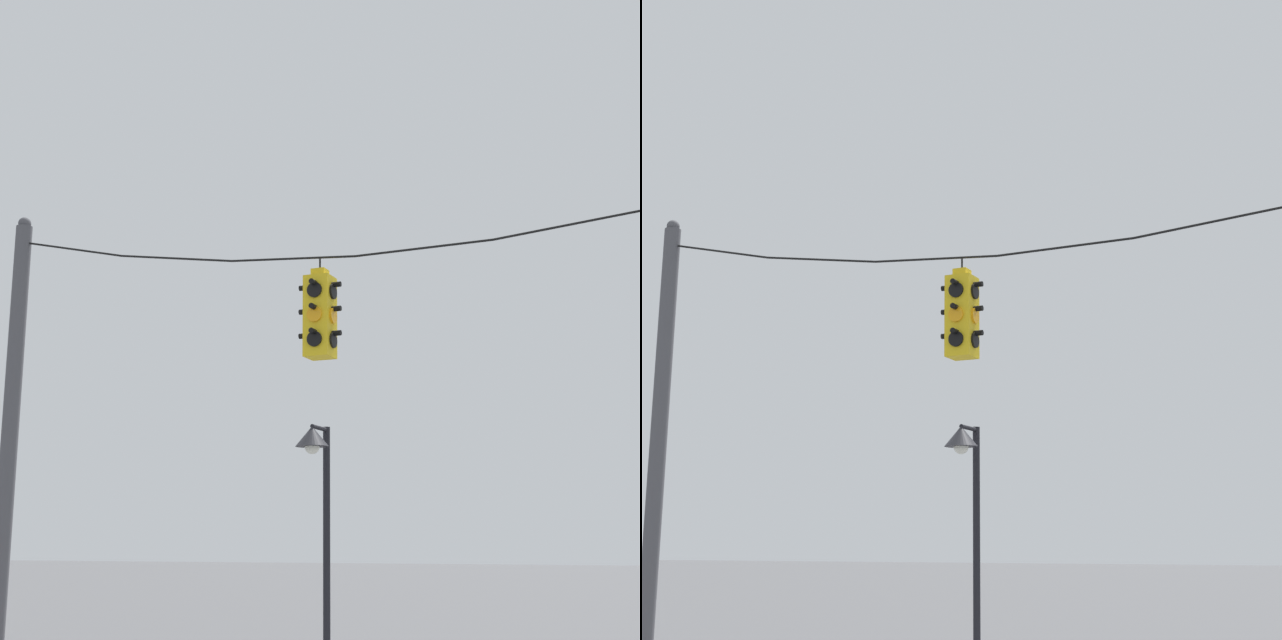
% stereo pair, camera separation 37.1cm
% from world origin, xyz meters
% --- Properties ---
extents(utility_pole_left, '(0.24, 0.24, 7.18)m').
position_xyz_m(utility_pole_left, '(-6.28, -0.23, 3.58)').
color(utility_pole_left, '#4C4C51').
rests_on(utility_pole_left, ground_plane).
extents(span_wire, '(12.58, 0.03, 0.88)m').
position_xyz_m(span_wire, '(0.00, -0.23, 6.22)').
color(span_wire, black).
extents(traffic_light_over_intersection, '(0.58, 0.58, 1.32)m').
position_xyz_m(traffic_light_over_intersection, '(-1.39, -0.23, 5.20)').
color(traffic_light_over_intersection, yellow).
extents(street_lamp, '(0.56, 0.95, 4.26)m').
position_xyz_m(street_lamp, '(-3.00, 3.41, 3.40)').
color(street_lamp, black).
rests_on(street_lamp, ground_plane).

